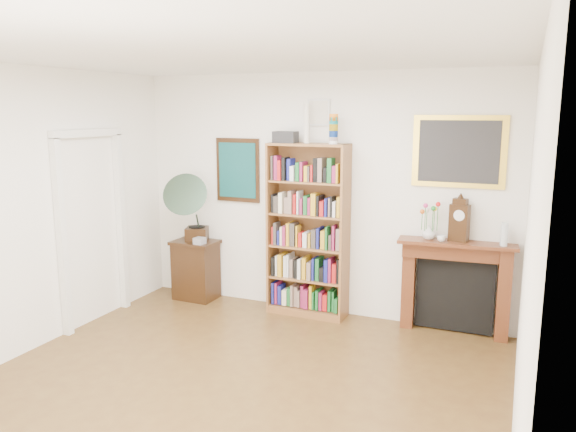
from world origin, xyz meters
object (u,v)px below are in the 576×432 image
object	(u,v)px
gramophone	(190,203)
teacup	(441,238)
mantel_clock	(459,221)
flower_vase	(429,232)
fireplace	(455,280)
cd_stack	(200,241)
bottle_right	(503,235)
bookshelf	(308,221)
bottle_left	(504,234)
side_cabinet	(196,270)

from	to	relation	value
gramophone	teacup	xyz separation A→B (m)	(3.02, 0.11, -0.19)
mantel_clock	flower_vase	distance (m)	0.34
fireplace	cd_stack	size ratio (longest dim) A/B	10.23
flower_vase	bottle_right	world-z (taller)	bottle_right
cd_stack	mantel_clock	bearing A→B (deg)	4.17
teacup	bottle_right	bearing A→B (deg)	8.56
bookshelf	teacup	world-z (taller)	bookshelf
mantel_clock	bottle_left	xyz separation A→B (m)	(0.45, -0.04, -0.10)
gramophone	bookshelf	bearing A→B (deg)	-16.78
cd_stack	flower_vase	distance (m)	2.75
flower_vase	teacup	size ratio (longest dim) A/B	1.76
flower_vase	bookshelf	bearing A→B (deg)	-178.12
side_cabinet	cd_stack	size ratio (longest dim) A/B	6.28
teacup	bottle_right	world-z (taller)	bottle_right
side_cabinet	gramophone	bearing A→B (deg)	-92.64
mantel_clock	bottle_left	distance (m)	0.46
fireplace	cd_stack	bearing A→B (deg)	-179.83
bookshelf	bottle_right	size ratio (longest dim) A/B	11.56
teacup	gramophone	bearing A→B (deg)	-177.97
fireplace	gramophone	bearing A→B (deg)	179.40
fireplace	mantel_clock	world-z (taller)	mantel_clock
side_cabinet	bottle_right	distance (m)	3.69
fireplace	bottle_right	distance (m)	0.69
bottle_left	bottle_right	bearing A→B (deg)	104.27
teacup	cd_stack	bearing A→B (deg)	-177.25
bottle_right	cd_stack	bearing A→B (deg)	-176.24
gramophone	mantel_clock	distance (m)	3.19
side_cabinet	bottle_right	bearing A→B (deg)	3.11
side_cabinet	bottle_left	xyz separation A→B (m)	(3.62, 0.07, 0.76)
side_cabinet	bottle_right	size ratio (longest dim) A/B	3.77
cd_stack	teacup	xyz separation A→B (m)	(2.87, 0.14, 0.26)
cd_stack	teacup	size ratio (longest dim) A/B	1.43
bottle_left	cd_stack	bearing A→B (deg)	-176.95
fireplace	gramophone	xyz separation A→B (m)	(-3.17, -0.22, 0.65)
gramophone	teacup	distance (m)	3.03
fireplace	flower_vase	bearing A→B (deg)	-174.89
fireplace	bottle_left	size ratio (longest dim) A/B	5.11
bookshelf	gramophone	world-z (taller)	bookshelf
bottle_left	flower_vase	bearing A→B (deg)	179.02
bookshelf	side_cabinet	bearing A→B (deg)	-178.08
mantel_clock	teacup	world-z (taller)	mantel_clock
gramophone	cd_stack	size ratio (longest dim) A/B	7.27
cd_stack	bottle_right	size ratio (longest dim) A/B	0.60
side_cabinet	gramophone	size ratio (longest dim) A/B	0.86
flower_vase	bottle_left	distance (m)	0.75
fireplace	mantel_clock	xyz separation A→B (m)	(0.01, -0.03, 0.65)
fireplace	cd_stack	distance (m)	3.04
gramophone	mantel_clock	xyz separation A→B (m)	(3.18, 0.19, -0.01)
gramophone	flower_vase	distance (m)	2.89
flower_vase	gramophone	bearing A→B (deg)	-176.67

